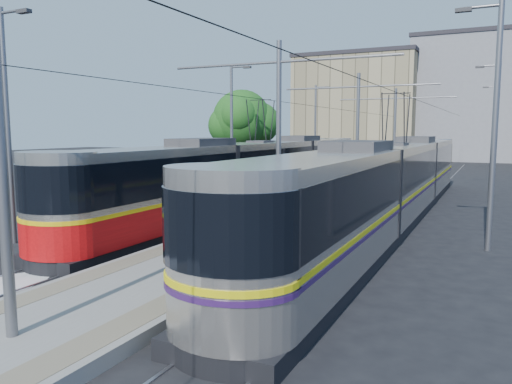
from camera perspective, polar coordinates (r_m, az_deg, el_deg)
The scene contains 13 objects.
ground at distance 12.99m, azimuth -11.79°, elevation -10.73°, with size 160.00×160.00×0.00m, color black.
platform at distance 28.08m, azimuth 9.82°, elevation -0.78°, with size 4.00×50.00×0.30m, color gray.
tactile_strip_left at distance 28.48m, azimuth 7.02°, elevation -0.30°, with size 0.70×50.00×0.01m, color gray.
tactile_strip_right at distance 27.70m, azimuth 12.71°, elevation -0.63°, with size 0.70×50.00×0.01m, color gray.
rails at distance 28.10m, azimuth 9.81°, elevation -1.05°, with size 8.71×70.00×0.03m.
tram_left at distance 26.36m, azimuth 0.51°, elevation 2.22°, with size 2.43×29.02×5.50m.
tram_right at distance 22.53m, azimuth 15.42°, elevation 1.52°, with size 2.43×31.45×5.50m.
catenary at distance 25.10m, azimuth 8.21°, elevation 8.34°, with size 9.20×70.00×7.00m.
street_lamps at distance 31.69m, azimuth 11.98°, elevation 7.36°, with size 15.18×38.22×8.00m.
shelter at distance 23.08m, azimuth 7.97°, elevation 0.94°, with size 0.91×1.17×2.29m.
tree at distance 37.00m, azimuth -1.10°, elevation 8.19°, with size 4.74×4.38×6.89m.
building_left at distance 72.02m, azimuth 11.76°, elevation 9.43°, with size 16.32×12.24×14.15m.
building_centre at distance 73.89m, azimuth 24.86°, elevation 9.64°, with size 18.36×14.28×16.14m.
Camera 1 is at (7.61, -9.76, 3.94)m, focal length 35.00 mm.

